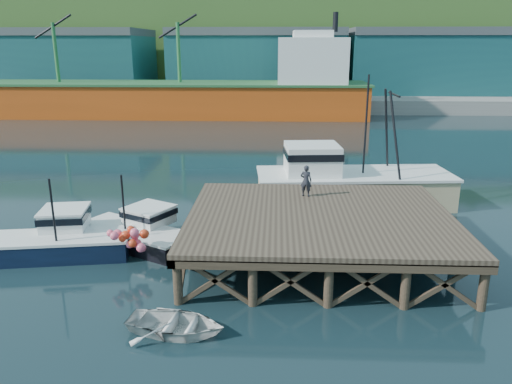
# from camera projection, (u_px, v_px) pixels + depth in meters

# --- Properties ---
(ground) EXTENTS (300.00, 300.00, 0.00)m
(ground) POSITION_uv_depth(u_px,v_px,m) (202.00, 254.00, 23.65)
(ground) COLOR black
(ground) RESTS_ON ground
(wharf) EXTENTS (12.00, 10.00, 2.62)m
(wharf) POSITION_uv_depth(u_px,v_px,m) (320.00, 219.00, 22.69)
(wharf) COLOR brown
(wharf) RESTS_ON ground
(far_quay) EXTENTS (160.00, 40.00, 2.00)m
(far_quay) POSITION_uv_depth(u_px,v_px,m) (258.00, 94.00, 90.46)
(far_quay) COLOR gray
(far_quay) RESTS_ON ground
(warehouse_left) EXTENTS (32.00, 16.00, 9.00)m
(warehouse_left) POSITION_uv_depth(u_px,v_px,m) (54.00, 64.00, 85.55)
(warehouse_left) COLOR #1B5957
(warehouse_left) RESTS_ON far_quay
(warehouse_mid) EXTENTS (28.00, 16.00, 9.00)m
(warehouse_mid) POSITION_uv_depth(u_px,v_px,m) (257.00, 64.00, 84.11)
(warehouse_mid) COLOR #1B5957
(warehouse_mid) RESTS_ON far_quay
(warehouse_right) EXTENTS (30.00, 16.00, 9.00)m
(warehouse_right) POSITION_uv_depth(u_px,v_px,m) (437.00, 64.00, 82.88)
(warehouse_right) COLOR #1B5957
(warehouse_right) RESTS_ON far_quay
(cargo_ship) EXTENTS (55.50, 10.00, 13.75)m
(cargo_ship) POSITION_uv_depth(u_px,v_px,m) (191.00, 92.00, 69.07)
(cargo_ship) COLOR #C84912
(cargo_ship) RESTS_ON ground
(hillside) EXTENTS (220.00, 50.00, 22.00)m
(hillside) POSITION_uv_depth(u_px,v_px,m) (263.00, 39.00, 116.39)
(hillside) COLOR #2D511E
(hillside) RESTS_ON ground
(boat_navy) EXTENTS (6.59, 3.95, 3.95)m
(boat_navy) POSITION_uv_depth(u_px,v_px,m) (62.00, 239.00, 23.45)
(boat_navy) COLOR black
(boat_navy) RESTS_ON ground
(boat_black) EXTENTS (6.35, 5.44, 3.73)m
(boat_black) POSITION_uv_depth(u_px,v_px,m) (139.00, 231.00, 24.74)
(boat_black) COLOR black
(boat_black) RESTS_ON ground
(trawler) EXTENTS (12.13, 5.22, 7.91)m
(trawler) POSITION_uv_depth(u_px,v_px,m) (350.00, 179.00, 30.68)
(trawler) COLOR #D1B887
(trawler) RESTS_ON ground
(dinghy) EXTENTS (3.78, 2.99, 0.71)m
(dinghy) POSITION_uv_depth(u_px,v_px,m) (176.00, 324.00, 17.06)
(dinghy) COLOR silver
(dinghy) RESTS_ON ground
(dockworker) EXTENTS (0.67, 0.53, 1.62)m
(dockworker) POSITION_uv_depth(u_px,v_px,m) (306.00, 181.00, 25.25)
(dockworker) COLOR #202129
(dockworker) RESTS_ON wharf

